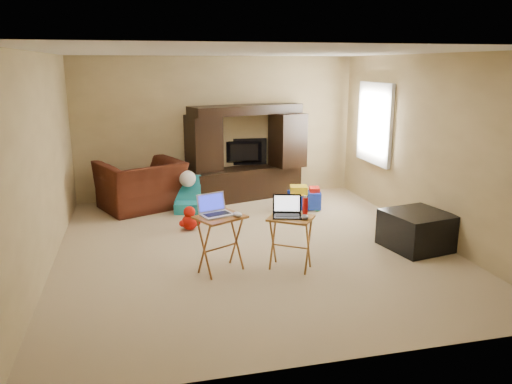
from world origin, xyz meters
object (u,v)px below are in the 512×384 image
object	(u,v)px
entertainment_center	(246,152)
tray_table_left	(221,244)
ottoman	(417,230)
water_bottle	(305,206)
mouse_left	(238,214)
plush_toy	(190,218)
child_rocker	(189,194)
laptop_right	(287,207)
tray_table_right	(290,243)
laptop_left	(217,205)
recliner	(141,185)
mouse_right	(305,217)
television	(244,152)
push_toy	(304,197)

from	to	relation	value
entertainment_center	tray_table_left	distance (m)	3.37
ottoman	water_bottle	world-z (taller)	water_bottle
ottoman	mouse_left	size ratio (longest dim) A/B	5.49
plush_toy	mouse_left	distance (m)	1.80
child_rocker	laptop_right	size ratio (longest dim) A/B	1.77
entertainment_center	plush_toy	bearing A→B (deg)	-143.87
entertainment_center	laptop_right	size ratio (longest dim) A/B	6.11
child_rocker	mouse_left	distance (m)	2.66
tray_table_right	laptop_left	xyz separation A→B (m)	(-0.84, 0.14, 0.48)
mouse_left	recliner	bearing A→B (deg)	109.35
laptop_left	mouse_right	bearing A→B (deg)	-34.25
television	plush_toy	distance (m)	2.23
tray_table_right	laptop_left	bearing A→B (deg)	-155.84
tray_table_left	mouse_left	distance (m)	0.42
television	mouse_left	xyz separation A→B (m)	(-0.82, -3.45, -0.10)
mouse_right	tray_table_left	bearing A→B (deg)	166.22
television	mouse_right	distance (m)	3.61
child_rocker	mouse_right	bearing A→B (deg)	-55.11
ottoman	child_rocker	bearing A→B (deg)	138.97
push_toy	tray_table_right	bearing A→B (deg)	-98.45
push_toy	plush_toy	bearing A→B (deg)	-148.45
entertainment_center	ottoman	world-z (taller)	entertainment_center
child_rocker	mouse_left	xyz separation A→B (m)	(0.29, -2.61, 0.41)
water_bottle	tray_table_left	bearing A→B (deg)	178.24
recliner	laptop_right	world-z (taller)	laptop_right
child_rocker	tray_table_left	world-z (taller)	tray_table_left
entertainment_center	mouse_left	xyz separation A→B (m)	(-0.82, -3.25, -0.13)
laptop_right	laptop_left	bearing A→B (deg)	-173.35
child_rocker	mouse_right	distance (m)	2.98
plush_toy	laptop_left	size ratio (longest dim) A/B	1.02
plush_toy	laptop_right	world-z (taller)	laptop_right
recliner	water_bottle	distance (m)	3.47
entertainment_center	laptop_left	size ratio (longest dim) A/B	5.78
push_toy	ottoman	bearing A→B (deg)	-53.37
laptop_left	water_bottle	distance (m)	1.05
tray_table_left	child_rocker	bearing A→B (deg)	65.25
laptop_right	water_bottle	bearing A→B (deg)	29.27
ottoman	water_bottle	bearing A→B (deg)	-173.30
child_rocker	mouse_left	size ratio (longest dim) A/B	4.30
tray_table_right	mouse_left	bearing A→B (deg)	-150.10
ottoman	tray_table_left	size ratio (longest dim) A/B	1.12
television	mouse_left	world-z (taller)	television
tray_table_right	mouse_right	xyz separation A→B (m)	(0.13, -0.12, 0.35)
entertainment_center	television	xyz separation A→B (m)	(0.00, 0.20, -0.03)
push_toy	mouse_right	bearing A→B (deg)	-94.78
mouse_left	television	bearing A→B (deg)	76.55
entertainment_center	tray_table_left	xyz separation A→B (m)	(-1.01, -3.18, -0.50)
mouse_right	water_bottle	size ratio (longest dim) A/B	0.66
push_toy	laptop_right	bearing A→B (deg)	-99.46
push_toy	mouse_right	distance (m)	2.64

